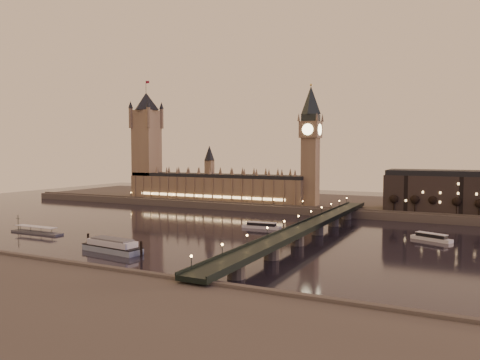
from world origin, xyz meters
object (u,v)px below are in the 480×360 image
Objects in this scene: cruise_boat_a at (262,226)px; moored_barge at (112,246)px; pontoon_pier at (37,232)px; cruise_boat_b at (431,237)px.

cruise_boat_a is 0.66× the size of moored_barge.
cruise_boat_a is 146.57m from pontoon_pier.
cruise_boat_a is at bearing -152.82° from cruise_boat_b.
moored_barge is (-39.94, -103.10, 1.32)m from cruise_boat_a.
cruise_boat_b is at bearing 20.73° from pontoon_pier.
cruise_boat_a is 1.13× the size of cruise_boat_b.
cruise_boat_b is at bearing 42.92° from moored_barge.
cruise_boat_a is at bearing 75.50° from moored_barge.
cruise_boat_b is 182.56m from moored_barge.
cruise_boat_b is 0.59× the size of moored_barge.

